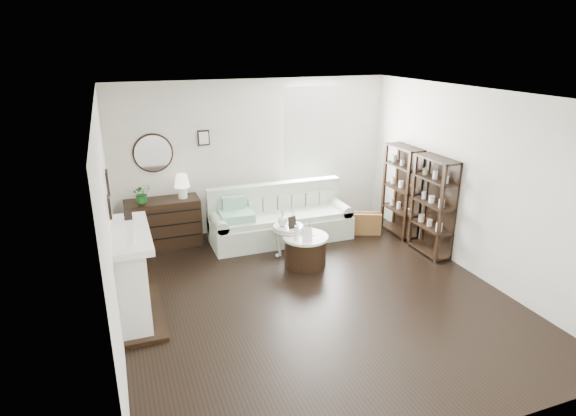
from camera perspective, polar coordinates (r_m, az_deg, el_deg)
name	(u,v)px	position (r m, az deg, el deg)	size (l,w,h in m)	color
room	(294,140)	(8.80, 0.69, 8.01)	(5.50, 5.50, 5.50)	black
fireplace	(133,278)	(6.30, -17.93, -7.88)	(0.50, 1.40, 1.84)	white
shelf_unit_far	(401,191)	(8.72, 13.29, 1.99)	(0.30, 0.80, 1.60)	black
shelf_unit_near	(433,206)	(8.02, 16.77, 0.18)	(0.30, 0.80, 1.60)	black
sofa	(280,221)	(8.42, -1.00, -1.61)	(2.43, 0.84, 0.94)	beige
quilt	(237,216)	(8.01, -6.09, -0.96)	(0.55, 0.45, 0.14)	#227D63
suitcase	(364,223)	(8.77, 9.02, -1.81)	(0.59, 0.20, 0.39)	brown
dresser	(164,223)	(8.37, -14.52, -1.71)	(1.21, 0.52, 0.81)	black
table_lamp	(182,186)	(8.22, -12.43, 2.55)	(0.26, 0.26, 0.41)	#F5E4CE
potted_plant	(142,193)	(8.13, -16.93, 1.66)	(0.29, 0.25, 0.33)	#1B5F1D
drum_table	(305,250)	(7.46, 2.07, -5.02)	(0.70, 0.70, 0.49)	black
pedestal_table	(288,229)	(7.53, 0.02, -2.45)	(0.48, 0.48, 0.58)	white
eiffel_drum	(309,228)	(7.40, 2.51, -2.43)	(0.11, 0.11, 0.19)	black
bottle_drum	(297,231)	(7.19, 1.04, -2.74)	(0.06, 0.06, 0.27)	silver
card_frame_drum	(307,234)	(7.16, 2.27, -3.11)	(0.16, 0.01, 0.21)	white
eiffel_ped	(293,218)	(7.54, 0.60, -1.24)	(0.11, 0.11, 0.19)	black
flask_ped	(283,217)	(7.46, -0.64, -1.12)	(0.15, 0.15, 0.28)	silver
card_frame_ped	(292,222)	(7.38, 0.50, -1.73)	(0.14, 0.01, 0.19)	black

